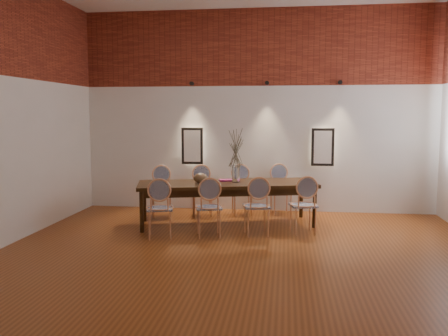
# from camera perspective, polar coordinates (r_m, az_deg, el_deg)

# --- Properties ---
(floor) EXTENTS (7.00, 7.00, 0.02)m
(floor) POSITION_cam_1_polar(r_m,az_deg,el_deg) (6.34, 1.83, -11.44)
(floor) COLOR brown
(floor) RESTS_ON ground
(wall_back) EXTENTS (7.00, 0.10, 4.00)m
(wall_back) POSITION_cam_1_polar(r_m,az_deg,el_deg) (9.57, 3.99, 6.83)
(wall_back) COLOR silver
(wall_back) RESTS_ON ground
(wall_front) EXTENTS (7.00, 0.10, 4.00)m
(wall_front) POSITION_cam_1_polar(r_m,az_deg,el_deg) (2.52, -6.09, 7.79)
(wall_front) COLOR silver
(wall_front) RESTS_ON ground
(brick_band_back) EXTENTS (7.00, 0.02, 1.50)m
(brick_band_back) POSITION_cam_1_polar(r_m,az_deg,el_deg) (9.59, 4.02, 14.32)
(brick_band_back) COLOR maroon
(brick_band_back) RESTS_ON ground
(niche_left) EXTENTS (0.36, 0.06, 0.66)m
(niche_left) POSITION_cam_1_polar(r_m,az_deg,el_deg) (9.66, -3.81, 2.67)
(niche_left) COLOR #FFEAC6
(niche_left) RESTS_ON wall_back
(niche_right) EXTENTS (0.36, 0.06, 0.66)m
(niche_right) POSITION_cam_1_polar(r_m,az_deg,el_deg) (9.50, 11.78, 2.48)
(niche_right) COLOR #FFEAC6
(niche_right) RESTS_ON wall_back
(spot_fixture_left) EXTENTS (0.08, 0.10, 0.08)m
(spot_fixture_left) POSITION_cam_1_polar(r_m,az_deg,el_deg) (9.63, -3.90, 10.10)
(spot_fixture_left) COLOR black
(spot_fixture_left) RESTS_ON wall_back
(spot_fixture_mid) EXTENTS (0.08, 0.10, 0.08)m
(spot_fixture_mid) POSITION_cam_1_polar(r_m,az_deg,el_deg) (9.45, 5.20, 10.16)
(spot_fixture_mid) COLOR black
(spot_fixture_mid) RESTS_ON wall_back
(spot_fixture_right) EXTENTS (0.08, 0.10, 0.08)m
(spot_fixture_right) POSITION_cam_1_polar(r_m,az_deg,el_deg) (9.50, 13.80, 9.98)
(spot_fixture_right) COLOR black
(spot_fixture_right) RESTS_ON wall_back
(dining_table) EXTENTS (3.24, 1.71, 0.75)m
(dining_table) POSITION_cam_1_polar(r_m,az_deg,el_deg) (8.38, 0.36, -4.28)
(dining_table) COLOR #341D0A
(dining_table) RESTS_ON floor
(chair_near_a) EXTENTS (0.53, 0.53, 0.94)m
(chair_near_a) POSITION_cam_1_polar(r_m,az_deg,el_deg) (7.54, -7.72, -4.82)
(chair_near_a) COLOR tan
(chair_near_a) RESTS_ON floor
(chair_near_b) EXTENTS (0.53, 0.53, 0.94)m
(chair_near_b) POSITION_cam_1_polar(r_m,az_deg,el_deg) (7.56, -1.85, -4.73)
(chair_near_b) COLOR tan
(chair_near_b) RESTS_ON floor
(chair_near_c) EXTENTS (0.53, 0.53, 0.94)m
(chair_near_c) POSITION_cam_1_polar(r_m,az_deg,el_deg) (7.66, 3.93, -4.59)
(chair_near_c) COLOR tan
(chair_near_c) RESTS_ON floor
(chair_near_d) EXTENTS (0.53, 0.53, 0.94)m
(chair_near_d) POSITION_cam_1_polar(r_m,az_deg,el_deg) (7.84, 9.51, -4.42)
(chair_near_d) COLOR tan
(chair_near_d) RESTS_ON floor
(chair_far_a) EXTENTS (0.53, 0.53, 0.94)m
(chair_far_a) POSITION_cam_1_polar(r_m,az_deg,el_deg) (9.07, -7.53, -2.90)
(chair_far_a) COLOR tan
(chair_far_a) RESTS_ON floor
(chair_far_b) EXTENTS (0.53, 0.53, 0.94)m
(chair_far_b) POSITION_cam_1_polar(r_m,az_deg,el_deg) (9.09, -2.65, -2.83)
(chair_far_b) COLOR tan
(chair_far_b) RESTS_ON floor
(chair_far_c) EXTENTS (0.53, 0.53, 0.94)m
(chair_far_c) POSITION_cam_1_polar(r_m,az_deg,el_deg) (9.17, 2.17, -2.75)
(chair_far_c) COLOR tan
(chair_far_c) RESTS_ON floor
(chair_far_d) EXTENTS (0.53, 0.53, 0.94)m
(chair_far_d) POSITION_cam_1_polar(r_m,az_deg,el_deg) (9.32, 6.88, -2.64)
(chair_far_d) COLOR tan
(chair_far_d) RESTS_ON floor
(vase) EXTENTS (0.14, 0.14, 0.30)m
(vase) POSITION_cam_1_polar(r_m,az_deg,el_deg) (8.32, 1.44, -0.70)
(vase) COLOR silver
(vase) RESTS_ON dining_table
(dried_branches) EXTENTS (0.50, 0.50, 0.70)m
(dried_branches) POSITION_cam_1_polar(r_m,az_deg,el_deg) (8.27, 1.45, 2.39)
(dried_branches) COLOR brown
(dried_branches) RESTS_ON vase
(bowl) EXTENTS (0.24, 0.24, 0.18)m
(bowl) POSITION_cam_1_polar(r_m,az_deg,el_deg) (8.21, -2.83, -1.22)
(bowl) COLOR brown
(bowl) RESTS_ON dining_table
(book) EXTENTS (0.30, 0.24, 0.03)m
(book) POSITION_cam_1_polar(r_m,az_deg,el_deg) (8.48, 0.34, -1.48)
(book) COLOR #972361
(book) RESTS_ON dining_table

